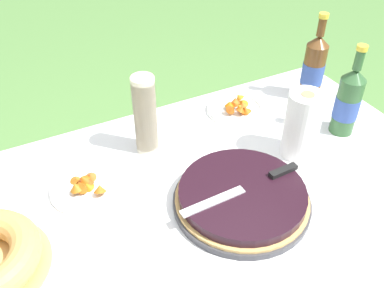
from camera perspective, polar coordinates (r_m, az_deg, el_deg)
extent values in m
cube|color=brown|center=(1.23, 2.16, -8.74)|extent=(1.56, 1.02, 0.03)
cylinder|color=brown|center=(2.07, 13.43, -0.49)|extent=(0.06, 0.06, 0.69)
cube|color=white|center=(1.22, 2.18, -8.10)|extent=(1.57, 1.03, 0.00)
cube|color=white|center=(1.61, -6.71, 2.52)|extent=(1.57, 0.00, 0.10)
cylinder|color=#38383D|center=(1.22, 6.60, -7.66)|extent=(0.39, 0.39, 0.02)
cylinder|color=tan|center=(1.21, 6.66, -7.17)|extent=(0.37, 0.37, 0.01)
cylinder|color=black|center=(1.19, 6.72, -6.53)|extent=(0.35, 0.35, 0.03)
cube|color=silver|center=(1.14, 2.84, -7.65)|extent=(0.19, 0.03, 0.00)
cube|color=black|center=(1.25, 12.08, -3.50)|extent=(0.09, 0.03, 0.01)
cylinder|color=beige|center=(1.38, -6.02, 0.92)|extent=(0.07, 0.07, 0.09)
cylinder|color=beige|center=(1.37, -6.06, 1.35)|extent=(0.07, 0.07, 0.09)
cylinder|color=beige|center=(1.36, -6.09, 1.79)|extent=(0.07, 0.07, 0.09)
cylinder|color=beige|center=(1.35, -6.13, 2.23)|extent=(0.07, 0.07, 0.09)
cylinder|color=beige|center=(1.34, -6.17, 2.67)|extent=(0.07, 0.07, 0.09)
cylinder|color=beige|center=(1.34, -6.20, 3.12)|extent=(0.07, 0.07, 0.09)
cylinder|color=beige|center=(1.33, -6.24, 3.58)|extent=(0.07, 0.07, 0.09)
cylinder|color=beige|center=(1.32, -6.28, 4.04)|extent=(0.07, 0.07, 0.09)
cylinder|color=beige|center=(1.32, -6.32, 4.51)|extent=(0.07, 0.07, 0.09)
cylinder|color=beige|center=(1.31, -6.36, 4.98)|extent=(0.07, 0.07, 0.09)
cylinder|color=beige|center=(1.30, -6.40, 5.46)|extent=(0.07, 0.07, 0.09)
cylinder|color=beige|center=(1.29, -6.44, 5.94)|extent=(0.07, 0.07, 0.09)
cylinder|color=beige|center=(1.29, -6.48, 6.43)|extent=(0.07, 0.07, 0.09)
cylinder|color=beige|center=(1.28, -6.52, 6.92)|extent=(0.07, 0.07, 0.09)
torus|color=beige|center=(1.26, -6.68, 8.76)|extent=(0.07, 0.07, 0.01)
cylinder|color=#2D562D|center=(1.51, 19.93, 4.77)|extent=(0.08, 0.08, 0.20)
cylinder|color=#334C93|center=(1.51, 19.89, 4.65)|extent=(0.08, 0.08, 0.08)
cone|color=#2D562D|center=(1.45, 20.93, 8.65)|extent=(0.08, 0.08, 0.04)
cylinder|color=#2D562D|center=(1.43, 21.39, 10.40)|extent=(0.03, 0.03, 0.06)
cylinder|color=gold|center=(1.41, 21.77, 11.83)|extent=(0.03, 0.03, 0.02)
cylinder|color=brown|center=(1.66, 15.80, 9.24)|extent=(0.08, 0.08, 0.21)
cylinder|color=#334C93|center=(1.67, 15.78, 9.11)|extent=(0.08, 0.08, 0.08)
cone|color=brown|center=(1.61, 16.57, 13.08)|extent=(0.08, 0.08, 0.04)
cylinder|color=brown|center=(1.59, 16.91, 14.71)|extent=(0.03, 0.03, 0.06)
cylinder|color=gold|center=(1.58, 17.19, 16.05)|extent=(0.03, 0.03, 0.02)
cylinder|color=white|center=(1.58, 5.68, 4.56)|extent=(0.21, 0.21, 0.01)
torus|color=white|center=(1.57, 5.69, 4.80)|extent=(0.20, 0.20, 0.01)
cone|color=#AE4B19|center=(1.57, 6.97, 5.15)|extent=(0.05, 0.05, 0.04)
cone|color=#B1610D|center=(1.56, 5.04, 5.38)|extent=(0.05, 0.05, 0.02)
cone|color=#B15513|center=(1.55, 7.16, 4.56)|extent=(0.05, 0.05, 0.03)
cone|color=#C47819|center=(1.61, 6.26, 6.29)|extent=(0.05, 0.05, 0.04)
cone|color=#A74D14|center=(1.53, 5.27, 4.67)|extent=(0.05, 0.05, 0.04)
cone|color=#CE651F|center=(1.56, 5.69, 5.42)|extent=(0.03, 0.04, 0.04)
cone|color=#C57415|center=(1.56, 6.31, 4.99)|extent=(0.04, 0.04, 0.03)
cone|color=orange|center=(1.59, 6.75, 5.50)|extent=(0.05, 0.05, 0.04)
cone|color=#CC6821|center=(1.56, 6.81, 5.23)|extent=(0.04, 0.05, 0.03)
cone|color=#AB521D|center=(1.59, 5.80, 5.81)|extent=(0.04, 0.05, 0.03)
cone|color=#B84F11|center=(1.54, 6.61, 4.64)|extent=(0.05, 0.05, 0.04)
cylinder|color=white|center=(1.29, -13.67, -5.64)|extent=(0.22, 0.22, 0.01)
torus|color=white|center=(1.29, -13.73, -5.38)|extent=(0.22, 0.22, 0.01)
cone|color=#A54817|center=(1.28, -13.52, -4.77)|extent=(0.04, 0.04, 0.02)
cone|color=#BD5112|center=(1.26, -14.33, -5.54)|extent=(0.06, 0.06, 0.04)
cone|color=#AC6811|center=(1.27, -13.80, -5.42)|extent=(0.05, 0.05, 0.03)
cone|color=#CA5912|center=(1.28, -14.14, -4.81)|extent=(0.05, 0.05, 0.03)
cone|color=#CD4F10|center=(1.28, -14.35, -4.49)|extent=(0.06, 0.05, 0.04)
cone|color=#A56118|center=(1.26, -15.26, -5.50)|extent=(0.06, 0.06, 0.03)
cone|color=#CD5D22|center=(1.28, -13.40, -4.16)|extent=(0.04, 0.05, 0.03)
cone|color=#B06019|center=(1.30, -15.20, -4.66)|extent=(0.05, 0.05, 0.04)
cone|color=#AA5D17|center=(1.24, -12.20, -5.80)|extent=(0.05, 0.05, 0.03)
cone|color=#BB6911|center=(1.29, -13.87, -4.80)|extent=(0.05, 0.05, 0.03)
cylinder|color=white|center=(1.36, 14.45, 2.47)|extent=(0.11, 0.11, 0.22)
cylinder|color=#9E7A56|center=(1.30, 15.22, 6.42)|extent=(0.04, 0.04, 0.00)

